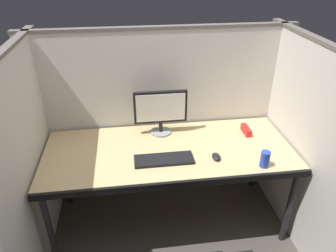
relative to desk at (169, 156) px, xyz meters
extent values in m
plane|color=#423D38|center=(0.00, -0.29, -0.69)|extent=(8.00, 8.00, 0.00)
cube|color=beige|center=(0.00, 0.46, 0.08)|extent=(2.20, 0.05, 1.55)
cube|color=#605B56|center=(0.00, 0.46, 0.87)|extent=(2.21, 0.06, 0.02)
cube|color=beige|center=(-0.99, -0.09, 0.08)|extent=(0.05, 1.40, 1.55)
cube|color=#605B56|center=(-0.99, -0.09, 0.87)|extent=(0.06, 1.41, 0.02)
cube|color=beige|center=(0.99, -0.09, 0.08)|extent=(0.05, 1.40, 1.55)
cube|color=#605B56|center=(0.99, -0.09, 0.87)|extent=(0.06, 1.41, 0.02)
cube|color=tan|center=(0.00, 0.01, 0.03)|extent=(1.90, 0.80, 0.04)
cube|color=black|center=(0.00, -0.38, 0.03)|extent=(1.90, 0.02, 0.05)
cylinder|color=black|center=(-0.89, -0.33, -0.34)|extent=(0.04, 0.04, 0.70)
cylinder|color=black|center=(0.89, -0.33, -0.34)|extent=(0.04, 0.04, 0.70)
cylinder|color=black|center=(-0.89, 0.35, -0.34)|extent=(0.04, 0.04, 0.70)
cylinder|color=black|center=(0.89, 0.35, -0.34)|extent=(0.04, 0.04, 0.70)
cylinder|color=gray|center=(-0.03, 0.27, 0.06)|extent=(0.17, 0.17, 0.01)
cylinder|color=black|center=(-0.03, 0.27, 0.11)|extent=(0.03, 0.03, 0.09)
cube|color=black|center=(-0.03, 0.27, 0.29)|extent=(0.43, 0.03, 0.27)
cube|color=silver|center=(-0.03, 0.26, 0.29)|extent=(0.39, 0.01, 0.23)
cube|color=black|center=(-0.06, -0.13, 0.06)|extent=(0.43, 0.15, 0.02)
ellipsoid|color=black|center=(0.33, -0.15, 0.07)|extent=(0.06, 0.10, 0.03)
cylinder|color=#59595B|center=(0.33, -0.13, 0.08)|extent=(0.01, 0.01, 0.01)
cube|color=red|center=(0.67, 0.17, 0.08)|extent=(0.04, 0.15, 0.06)
cylinder|color=#263FB2|center=(0.64, -0.29, 0.11)|extent=(0.07, 0.07, 0.12)
camera|label=1|loc=(-0.28, -1.97, 1.40)|focal=33.52mm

